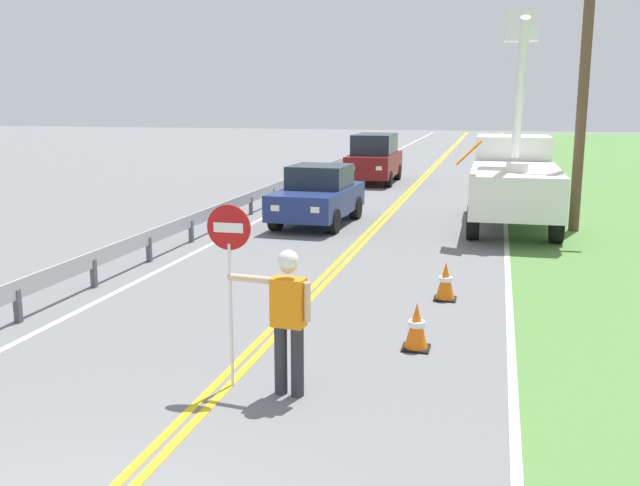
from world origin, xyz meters
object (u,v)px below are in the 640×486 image
(oncoming_suv_second, at_px, (375,158))
(oncoming_sedan_nearest, at_px, (318,196))
(utility_pole_near, at_px, (585,70))
(utility_bucket_truck, at_px, (514,175))
(traffic_cone_lead, at_px, (416,327))
(traffic_cone_mid, at_px, (446,282))
(stop_sign_paddle, at_px, (229,255))
(flagger_worker, at_px, (288,313))

(oncoming_suv_second, bearing_deg, oncoming_sedan_nearest, -89.14)
(oncoming_sedan_nearest, relative_size, utility_pole_near, 0.50)
(utility_bucket_truck, distance_m, oncoming_sedan_nearest, 5.65)
(utility_bucket_truck, xyz_separation_m, traffic_cone_lead, (-1.50, -11.22, -1.09))
(utility_pole_near, relative_size, traffic_cone_mid, 11.88)
(utility_bucket_truck, relative_size, oncoming_sedan_nearest, 1.63)
(utility_bucket_truck, relative_size, utility_pole_near, 0.82)
(utility_bucket_truck, bearing_deg, stop_sign_paddle, -105.39)
(oncoming_suv_second, distance_m, traffic_cone_mid, 18.45)
(traffic_cone_lead, bearing_deg, traffic_cone_mid, 85.44)
(flagger_worker, distance_m, traffic_cone_mid, 5.06)
(stop_sign_paddle, height_order, traffic_cone_mid, stop_sign_paddle)
(stop_sign_paddle, relative_size, utility_pole_near, 0.28)
(oncoming_suv_second, relative_size, utility_pole_near, 0.56)
(oncoming_sedan_nearest, height_order, traffic_cone_mid, oncoming_sedan_nearest)
(oncoming_suv_second, xyz_separation_m, utility_pole_near, (7.29, -10.05, 3.28))
(utility_bucket_truck, bearing_deg, oncoming_suv_second, 120.82)
(stop_sign_paddle, height_order, utility_bucket_truck, utility_bucket_truck)
(flagger_worker, height_order, utility_pole_near, utility_pole_near)
(flagger_worker, bearing_deg, traffic_cone_mid, 71.75)
(oncoming_sedan_nearest, distance_m, utility_pole_near, 7.98)
(oncoming_sedan_nearest, xyz_separation_m, utility_pole_near, (7.13, 0.66, 3.51))
(stop_sign_paddle, distance_m, utility_pole_near, 13.85)
(oncoming_sedan_nearest, distance_m, oncoming_suv_second, 10.71)
(oncoming_suv_second, height_order, traffic_cone_lead, oncoming_suv_second)
(flagger_worker, relative_size, oncoming_suv_second, 0.40)
(oncoming_suv_second, bearing_deg, utility_bucket_truck, -59.18)
(stop_sign_paddle, xyz_separation_m, utility_bucket_truck, (3.62, 13.14, -0.28))
(oncoming_sedan_nearest, bearing_deg, traffic_cone_mid, -59.82)
(flagger_worker, bearing_deg, utility_pole_near, 70.32)
(oncoming_sedan_nearest, bearing_deg, oncoming_suv_second, 90.86)
(flagger_worker, xyz_separation_m, utility_pole_near, (4.51, 12.62, 3.30))
(oncoming_suv_second, xyz_separation_m, traffic_cone_lead, (4.13, -20.66, -0.72))
(oncoming_suv_second, bearing_deg, flagger_worker, -83.01)
(flagger_worker, distance_m, traffic_cone_lead, 2.52)
(utility_bucket_truck, bearing_deg, flagger_worker, -102.17)
(oncoming_suv_second, relative_size, traffic_cone_lead, 6.60)
(flagger_worker, relative_size, traffic_cone_lead, 2.61)
(stop_sign_paddle, distance_m, traffic_cone_lead, 3.17)
(utility_bucket_truck, bearing_deg, oncoming_sedan_nearest, -166.96)
(utility_bucket_truck, height_order, oncoming_suv_second, utility_bucket_truck)
(flagger_worker, relative_size, utility_bucket_truck, 0.27)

